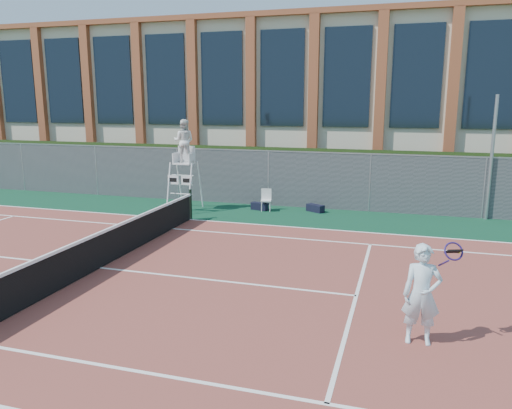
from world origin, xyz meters
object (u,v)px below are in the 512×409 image
(tennis_player, at_px, (422,294))
(plastic_chair, at_px, (266,198))
(umpire_chair, at_px, (184,144))
(steel_pole, at_px, (491,158))

(tennis_player, bearing_deg, plastic_chair, 119.58)
(plastic_chair, bearing_deg, umpire_chair, -165.89)
(plastic_chair, xyz_separation_m, tennis_player, (5.48, -9.65, 0.42))
(umpire_chair, height_order, plastic_chair, umpire_chair)
(steel_pole, bearing_deg, plastic_chair, -173.63)
(plastic_chair, height_order, tennis_player, tennis_player)
(tennis_player, bearing_deg, steel_pole, 76.80)
(steel_pole, xyz_separation_m, tennis_player, (-2.47, -10.53, -1.27))
(steel_pole, height_order, tennis_player, steel_pole)
(umpire_chair, relative_size, tennis_player, 1.98)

